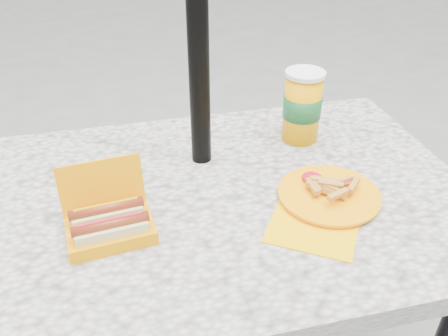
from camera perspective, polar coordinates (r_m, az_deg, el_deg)
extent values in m
cube|color=beige|center=(1.12, -1.05, -4.21)|extent=(1.20, 0.80, 0.05)
cylinder|color=black|center=(1.60, -21.49, -10.78)|extent=(0.07, 0.07, 0.70)
cylinder|color=black|center=(1.72, 13.38, -5.70)|extent=(0.07, 0.07, 0.70)
cylinder|color=black|center=(1.09, -3.20, 16.96)|extent=(0.05, 0.05, 2.20)
cube|color=#FF9700|center=(1.00, -13.44, -7.40)|extent=(0.18, 0.13, 0.03)
cube|color=#FF9700|center=(1.01, -14.51, -2.04)|extent=(0.17, 0.04, 0.11)
cube|color=#D1C187|center=(0.97, -13.34, -7.55)|extent=(0.15, 0.06, 0.04)
cylinder|color=#984016|center=(0.96, -13.50, -6.57)|extent=(0.15, 0.04, 0.02)
cylinder|color=#B61023|center=(0.95, -13.58, -6.09)|extent=(0.13, 0.02, 0.01)
cube|color=#D1C187|center=(1.01, -13.79, -5.72)|extent=(0.15, 0.06, 0.04)
cylinder|color=#984016|center=(1.00, -13.95, -4.76)|extent=(0.15, 0.04, 0.02)
cylinder|color=#CB8900|center=(0.99, -14.03, -4.29)|extent=(0.13, 0.02, 0.01)
cube|color=#FFB801|center=(1.03, 10.78, -6.68)|extent=(0.25, 0.25, 0.00)
cylinder|color=#FF9700|center=(1.11, 12.50, -3.20)|extent=(0.22, 0.22, 0.01)
cylinder|color=#FF9700|center=(1.11, 12.53, -3.04)|extent=(0.23, 0.23, 0.01)
cube|color=#C47A35|center=(1.09, 13.08, -2.93)|extent=(0.05, 0.05, 0.01)
cube|color=#C47A35|center=(1.10, 12.75, -1.87)|extent=(0.06, 0.04, 0.01)
cube|color=#C47A35|center=(1.10, 10.91, -1.99)|extent=(0.02, 0.06, 0.01)
cube|color=#C47A35|center=(1.10, 11.33, -2.15)|extent=(0.05, 0.04, 0.01)
cube|color=#C47A35|center=(1.11, 15.33, -2.02)|extent=(0.05, 0.05, 0.01)
cube|color=#C47A35|center=(1.07, 13.53, -3.12)|extent=(0.06, 0.03, 0.01)
cube|color=#C47A35|center=(1.11, 11.93, -1.49)|extent=(0.06, 0.03, 0.01)
cube|color=#C47A35|center=(1.09, 10.62, -2.22)|extent=(0.01, 0.06, 0.01)
cube|color=#C47A35|center=(1.09, 12.76, -2.43)|extent=(0.04, 0.05, 0.01)
cube|color=#C47A35|center=(1.10, 13.27, -2.46)|extent=(0.05, 0.05, 0.01)
cube|color=#C47A35|center=(1.09, 12.69, -1.92)|extent=(0.06, 0.04, 0.01)
cube|color=#C47A35|center=(1.12, 12.06, -1.48)|extent=(0.05, 0.04, 0.01)
cube|color=#C47A35|center=(1.12, 14.05, -1.62)|extent=(0.06, 0.03, 0.01)
ellipsoid|color=#B61023|center=(1.14, 10.55, -1.13)|extent=(0.05, 0.05, 0.01)
cube|color=#AB271B|center=(1.11, 13.16, -2.02)|extent=(0.10, 0.02, 0.00)
cylinder|color=#FFA400|center=(1.30, 9.38, 7.12)|extent=(0.10, 0.10, 0.19)
cylinder|color=#175926|center=(1.29, 9.40, 7.34)|extent=(0.10, 0.10, 0.06)
cylinder|color=white|center=(1.26, 9.78, 11.13)|extent=(0.10, 0.10, 0.01)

